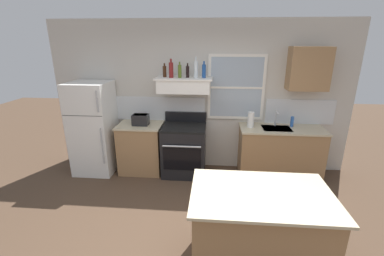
{
  "coord_description": "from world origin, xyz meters",
  "views": [
    {
      "loc": [
        0.27,
        -2.48,
        2.33
      ],
      "look_at": [
        -0.05,
        1.2,
        1.1
      ],
      "focal_mm": 24.43,
      "sensor_mm": 36.0,
      "label": 1
    }
  ],
  "objects_px": {
    "bottle_olive_oil_square": "(180,71)",
    "bottle_balsamic_dark": "(188,71)",
    "kitchen_island": "(258,231)",
    "stove_range": "(184,149)",
    "bottle_clear_tall": "(196,69)",
    "paper_towel_roll": "(251,120)",
    "bottle_brown_stout": "(165,71)",
    "dish_soap_bottle": "(292,122)",
    "refrigerator": "(94,128)",
    "bottle_red_label_wine": "(171,70)",
    "bottle_blue_liqueur": "(204,71)",
    "toaster": "(141,119)"
  },
  "relations": [
    {
      "from": "bottle_olive_oil_square",
      "to": "paper_towel_roll",
      "type": "relative_size",
      "value": 0.97
    },
    {
      "from": "bottle_blue_liqueur",
      "to": "refrigerator",
      "type": "bearing_deg",
      "value": -176.97
    },
    {
      "from": "bottle_olive_oil_square",
      "to": "bottle_balsamic_dark",
      "type": "bearing_deg",
      "value": 18.16
    },
    {
      "from": "bottle_brown_stout",
      "to": "dish_soap_bottle",
      "type": "height_order",
      "value": "bottle_brown_stout"
    },
    {
      "from": "stove_range",
      "to": "kitchen_island",
      "type": "bearing_deg",
      "value": -63.67
    },
    {
      "from": "bottle_balsamic_dark",
      "to": "paper_towel_roll",
      "type": "bearing_deg",
      "value": -3.15
    },
    {
      "from": "bottle_balsamic_dark",
      "to": "dish_soap_bottle",
      "type": "xyz_separation_m",
      "value": [
        1.82,
        0.04,
        -0.85
      ]
    },
    {
      "from": "bottle_red_label_wine",
      "to": "stove_range",
      "type": "bearing_deg",
      "value": -16.69
    },
    {
      "from": "bottle_red_label_wine",
      "to": "dish_soap_bottle",
      "type": "xyz_separation_m",
      "value": [
        2.09,
        0.07,
        -0.88
      ]
    },
    {
      "from": "refrigerator",
      "to": "bottle_blue_liqueur",
      "type": "bearing_deg",
      "value": 3.03
    },
    {
      "from": "bottle_blue_liqueur",
      "to": "kitchen_island",
      "type": "height_order",
      "value": "bottle_blue_liqueur"
    },
    {
      "from": "bottle_olive_oil_square",
      "to": "paper_towel_roll",
      "type": "bearing_deg",
      "value": -0.87
    },
    {
      "from": "bottle_brown_stout",
      "to": "dish_soap_bottle",
      "type": "xyz_separation_m",
      "value": [
        2.22,
        0.01,
        -0.84
      ]
    },
    {
      "from": "bottle_red_label_wine",
      "to": "bottle_blue_liqueur",
      "type": "xyz_separation_m",
      "value": [
        0.55,
        0.02,
        -0.02
      ]
    },
    {
      "from": "bottle_balsamic_dark",
      "to": "dish_soap_bottle",
      "type": "relative_size",
      "value": 1.32
    },
    {
      "from": "refrigerator",
      "to": "bottle_balsamic_dark",
      "type": "bearing_deg",
      "value": 4.04
    },
    {
      "from": "bottle_brown_stout",
      "to": "kitchen_island",
      "type": "relative_size",
      "value": 0.17
    },
    {
      "from": "bottle_blue_liqueur",
      "to": "bottle_red_label_wine",
      "type": "bearing_deg",
      "value": -178.15
    },
    {
      "from": "bottle_red_label_wine",
      "to": "bottle_olive_oil_square",
      "type": "bearing_deg",
      "value": -3.21
    },
    {
      "from": "refrigerator",
      "to": "toaster",
      "type": "relative_size",
      "value": 5.6
    },
    {
      "from": "toaster",
      "to": "bottle_olive_oil_square",
      "type": "bearing_deg",
      "value": 4.01
    },
    {
      "from": "bottle_blue_liqueur",
      "to": "paper_towel_roll",
      "type": "xyz_separation_m",
      "value": [
        0.82,
        -0.04,
        -0.81
      ]
    },
    {
      "from": "refrigerator",
      "to": "toaster",
      "type": "xyz_separation_m",
      "value": [
        0.87,
        0.03,
        0.18
      ]
    },
    {
      "from": "kitchen_island",
      "to": "paper_towel_roll",
      "type": "bearing_deg",
      "value": 86.08
    },
    {
      "from": "paper_towel_roll",
      "to": "kitchen_island",
      "type": "bearing_deg",
      "value": -93.92
    },
    {
      "from": "kitchen_island",
      "to": "stove_range",
      "type": "bearing_deg",
      "value": 116.33
    },
    {
      "from": "bottle_balsamic_dark",
      "to": "paper_towel_roll",
      "type": "relative_size",
      "value": 0.88
    },
    {
      "from": "bottle_brown_stout",
      "to": "paper_towel_roll",
      "type": "height_order",
      "value": "bottle_brown_stout"
    },
    {
      "from": "bottle_brown_stout",
      "to": "bottle_clear_tall",
      "type": "bearing_deg",
      "value": -7.19
    },
    {
      "from": "bottle_clear_tall",
      "to": "bottle_blue_liqueur",
      "type": "bearing_deg",
      "value": 10.58
    },
    {
      "from": "toaster",
      "to": "bottle_brown_stout",
      "type": "relative_size",
      "value": 1.28
    },
    {
      "from": "stove_range",
      "to": "refrigerator",
      "type": "bearing_deg",
      "value": -179.2
    },
    {
      "from": "bottle_brown_stout",
      "to": "bottle_blue_liqueur",
      "type": "relative_size",
      "value": 0.85
    },
    {
      "from": "bottle_clear_tall",
      "to": "bottle_blue_liqueur",
      "type": "distance_m",
      "value": 0.14
    },
    {
      "from": "bottle_clear_tall",
      "to": "bottle_balsamic_dark",
      "type": "bearing_deg",
      "value": 164.11
    },
    {
      "from": "bottle_brown_stout",
      "to": "bottle_red_label_wine",
      "type": "distance_m",
      "value": 0.14
    },
    {
      "from": "refrigerator",
      "to": "paper_towel_roll",
      "type": "bearing_deg",
      "value": 1.23
    },
    {
      "from": "bottle_clear_tall",
      "to": "bottle_brown_stout",
      "type": "bearing_deg",
      "value": 172.81
    },
    {
      "from": "refrigerator",
      "to": "kitchen_island",
      "type": "xyz_separation_m",
      "value": [
        2.66,
        -2.03,
        -0.37
      ]
    },
    {
      "from": "bottle_red_label_wine",
      "to": "paper_towel_roll",
      "type": "distance_m",
      "value": 1.6
    },
    {
      "from": "paper_towel_roll",
      "to": "bottle_brown_stout",
      "type": "bearing_deg",
      "value": 176.64
    },
    {
      "from": "paper_towel_roll",
      "to": "bottle_clear_tall",
      "type": "bearing_deg",
      "value": 178.81
    },
    {
      "from": "bottle_balsamic_dark",
      "to": "bottle_blue_liqueur",
      "type": "bearing_deg",
      "value": -3.27
    },
    {
      "from": "toaster",
      "to": "paper_towel_roll",
      "type": "relative_size",
      "value": 1.1
    },
    {
      "from": "bottle_olive_oil_square",
      "to": "bottle_clear_tall",
      "type": "relative_size",
      "value": 0.76
    },
    {
      "from": "bottle_red_label_wine",
      "to": "bottle_blue_liqueur",
      "type": "bearing_deg",
      "value": 1.85
    },
    {
      "from": "stove_range",
      "to": "bottle_red_label_wine",
      "type": "bearing_deg",
      "value": 163.31
    },
    {
      "from": "bottle_blue_liqueur",
      "to": "kitchen_island",
      "type": "xyz_separation_m",
      "value": [
        0.68,
        -2.13,
        -1.4
      ]
    },
    {
      "from": "bottle_clear_tall",
      "to": "paper_towel_roll",
      "type": "bearing_deg",
      "value": -1.19
    },
    {
      "from": "bottle_red_label_wine",
      "to": "bottle_blue_liqueur",
      "type": "height_order",
      "value": "bottle_red_label_wine"
    }
  ]
}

